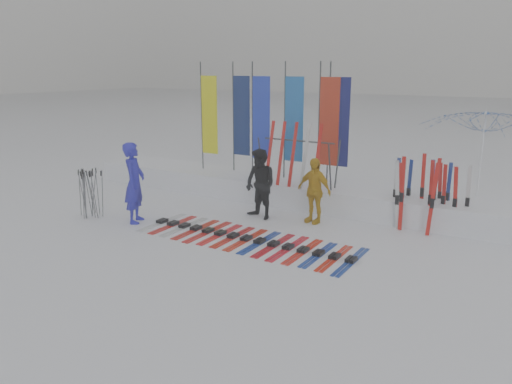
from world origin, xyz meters
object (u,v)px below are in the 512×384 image
Objects in this scene: person_black at (260,184)px; tent_canopy at (480,163)px; person_yellow at (314,190)px; ski_rack at (298,156)px; person_blue at (135,183)px; ski_row at (246,239)px.

tent_canopy reaches higher than person_black.
person_yellow is 4.17m from tent_canopy.
person_black is 1.09× the size of person_yellow.
person_yellow is 0.52× the size of tent_canopy.
ski_rack is (-4.21, -1.50, 0.01)m from tent_canopy.
person_black is at bearing -152.24° from person_yellow.
tent_canopy is at bearing -82.39° from person_blue.
person_black is 1.32m from person_yellow.
person_blue is 3.02m from person_black.
ski_rack is (-0.25, 2.98, 1.35)m from ski_row.
person_black is at bearing -102.58° from ski_rack.
person_yellow is 0.32× the size of ski_row.
ski_rack is at bearing 94.87° from ski_row.
tent_canopy reaches higher than person_blue.
ski_row is 3.28m from ski_rack.
person_blue is at bearing -175.08° from ski_row.
person_yellow is at bearing -85.83° from person_blue.
tent_canopy is at bearing 19.60° from ski_rack.
tent_canopy is (3.26, 2.54, 0.58)m from person_yellow.
person_black reaches higher than person_yellow.
ski_row is at bearing -53.98° from person_black.
person_black is 0.57× the size of tent_canopy.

